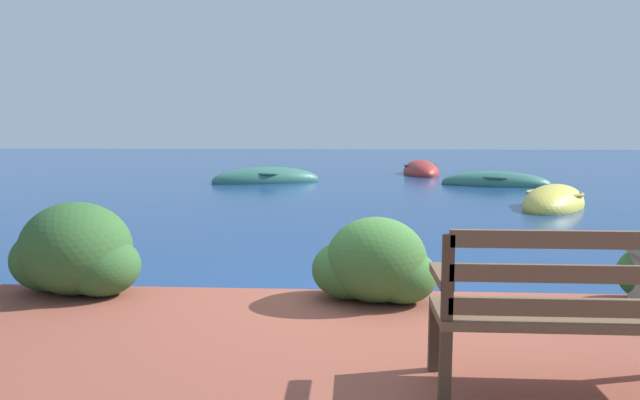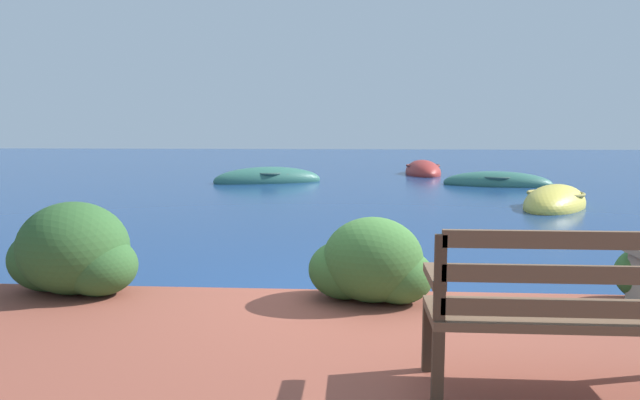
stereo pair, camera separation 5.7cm
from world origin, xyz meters
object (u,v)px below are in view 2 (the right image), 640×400
park_bench (563,307)px  rowboat_outer (423,172)px  rowboat_nearest (555,204)px  rowboat_mid (497,183)px  rowboat_far (268,180)px

park_bench → rowboat_outer: (1.29, 17.69, -0.63)m
park_bench → rowboat_nearest: (3.07, 9.14, -0.63)m
rowboat_mid → rowboat_far: rowboat_far is taller
rowboat_far → rowboat_outer: 6.19m
park_bench → rowboat_outer: 17.74m
rowboat_mid → rowboat_outer: 4.34m
rowboat_nearest → park_bench: bearing=-169.3°
park_bench → rowboat_far: bearing=98.6°
rowboat_nearest → rowboat_outer: bearing=41.1°
rowboat_far → rowboat_outer: bearing=14.8°
rowboat_nearest → rowboat_mid: (-0.11, 4.54, -0.01)m
rowboat_mid → rowboat_far: bearing=8.8°
rowboat_nearest → rowboat_far: size_ratio=0.85×
park_bench → rowboat_mid: (2.95, 13.68, -0.64)m
rowboat_mid → rowboat_outer: (-1.67, 4.01, 0.01)m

